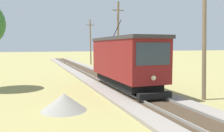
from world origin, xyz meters
name	(u,v)px	position (x,y,z in m)	size (l,w,h in m)	color
red_tram	(125,60)	(0.00, 19.91, 2.19)	(2.60, 8.54, 4.79)	maroon
utility_pole_near_tram	(204,29)	(3.36, 15.91, 4.19)	(1.40, 0.58, 8.18)	#7A664C
utility_pole_mid	(118,37)	(3.36, 30.12, 4.24)	(1.40, 0.45, 8.30)	#7A664C
utility_pole_far	(90,42)	(3.36, 43.20, 3.91)	(1.40, 0.64, 7.63)	#7A664C
gravel_pile	(64,102)	(-4.82, 16.23, 0.43)	(2.27, 2.27, 0.85)	gray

